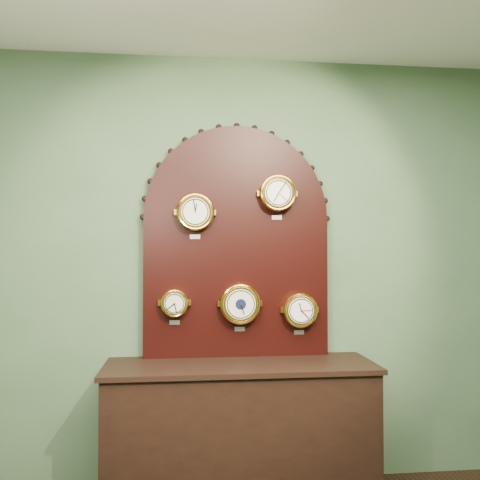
{
  "coord_description": "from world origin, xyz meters",
  "views": [
    {
      "loc": [
        -0.34,
        -0.85,
        1.51
      ],
      "look_at": [
        0.0,
        2.25,
        1.58
      ],
      "focal_mm": 38.08,
      "sensor_mm": 36.0,
      "label": 1
    }
  ],
  "objects": [
    {
      "name": "tide_clock",
      "position": [
        0.41,
        2.38,
        1.13
      ],
      "size": [
        0.22,
        0.08,
        0.27
      ],
      "color": "gold",
      "rests_on": "display_board"
    },
    {
      "name": "barometer",
      "position": [
        0.02,
        2.38,
        1.17
      ],
      "size": [
        0.26,
        0.08,
        0.31
      ],
      "color": "gold",
      "rests_on": "display_board"
    },
    {
      "name": "hygrometer",
      "position": [
        -0.4,
        2.38,
        1.18
      ],
      "size": [
        0.18,
        0.08,
        0.23
      ],
      "color": "gold",
      "rests_on": "display_board"
    },
    {
      "name": "wall_back",
      "position": [
        0.0,
        2.5,
        1.4
      ],
      "size": [
        4.0,
        0.0,
        4.0
      ],
      "primitive_type": "plane",
      "rotation": [
        1.57,
        0.0,
        0.0
      ],
      "color": "#496746",
      "rests_on": "ground"
    },
    {
      "name": "arabic_clock",
      "position": [
        0.26,
        2.38,
        1.89
      ],
      "size": [
        0.24,
        0.08,
        0.29
      ],
      "color": "gold",
      "rests_on": "display_board"
    },
    {
      "name": "shop_counter",
      "position": [
        0.0,
        2.23,
        0.4
      ],
      "size": [
        1.6,
        0.5,
        0.8
      ],
      "primitive_type": "cube",
      "color": "black",
      "rests_on": "ground_plane"
    },
    {
      "name": "display_board",
      "position": [
        0.0,
        2.45,
        1.63
      ],
      "size": [
        1.26,
        0.06,
        1.53
      ],
      "color": "black",
      "rests_on": "shop_counter"
    },
    {
      "name": "roman_clock",
      "position": [
        -0.27,
        2.38,
        1.76
      ],
      "size": [
        0.24,
        0.08,
        0.29
      ],
      "color": "gold",
      "rests_on": "display_board"
    }
  ]
}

